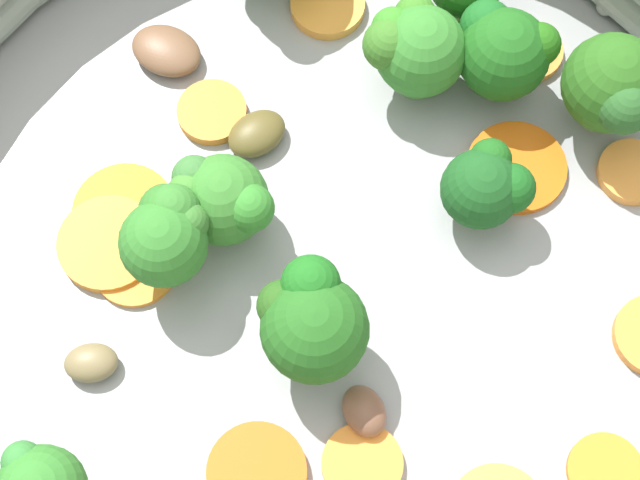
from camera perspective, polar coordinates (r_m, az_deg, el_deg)
ground_plane at (r=0.44m, az=0.00°, el=-1.29°), size 4.00×4.00×0.00m
skillet at (r=0.44m, az=0.00°, el=-1.02°), size 0.36×0.36×0.01m
skillet_rim_wall at (r=0.41m, az=0.00°, el=0.75°), size 0.38×0.38×0.06m
skillet_rivet_right at (r=0.50m, az=15.02°, el=11.96°), size 0.01×0.01×0.01m
carrot_slice_0 at (r=0.49m, az=0.41°, el=12.39°), size 0.04×0.04×0.01m
carrot_slice_1 at (r=0.45m, az=-10.41°, el=1.51°), size 0.05×0.05×0.00m
carrot_slice_2 at (r=0.41m, az=2.27°, el=-11.86°), size 0.03×0.03×0.00m
carrot_slice_3 at (r=0.46m, az=10.43°, el=3.83°), size 0.04×0.04×0.00m
carrot_slice_5 at (r=0.46m, az=16.32°, el=3.50°), size 0.04×0.04×0.00m
carrot_slice_6 at (r=0.48m, az=11.05°, el=9.85°), size 0.03×0.03×0.00m
carrot_slice_8 at (r=0.46m, az=-5.78°, el=6.80°), size 0.03×0.03×0.00m
carrot_slice_9 at (r=0.41m, az=-3.38°, el=-12.28°), size 0.04×0.04×0.01m
carrot_slice_10 at (r=0.44m, az=-9.82°, el=-1.43°), size 0.05×0.05×0.00m
carrot_slice_11 at (r=0.42m, az=14.98°, el=-11.83°), size 0.03×0.03×0.00m
carrot_slice_12 at (r=0.44m, az=-11.22°, el=-0.20°), size 0.04×0.04×0.01m
broccoli_floret_0 at (r=0.45m, az=15.54°, el=7.96°), size 0.04×0.04×0.05m
broccoli_floret_1 at (r=0.45m, az=5.05°, el=10.19°), size 0.04×0.04×0.05m
broccoli_floret_2 at (r=0.43m, az=8.86°, el=2.82°), size 0.04×0.03×0.04m
broccoli_floret_3 at (r=0.39m, az=-0.45°, el=-4.43°), size 0.04×0.04×0.05m
broccoli_floret_4 at (r=0.45m, az=9.77°, el=9.92°), size 0.04×0.04×0.05m
broccoli_floret_5 at (r=0.41m, az=-8.16°, el=0.34°), size 0.04×0.04×0.05m
broccoli_floret_8 at (r=0.42m, az=-5.30°, el=2.18°), size 0.04×0.04×0.04m
mushroom_piece_0 at (r=0.41m, az=2.37°, el=-9.11°), size 0.02×0.02×0.01m
mushroom_piece_1 at (r=0.42m, az=-12.11°, el=-6.42°), size 0.03×0.02×0.01m
mushroom_piece_2 at (r=0.48m, az=-8.40°, el=9.84°), size 0.04×0.04×0.01m
mushroom_piece_3 at (r=0.45m, az=-3.40°, el=5.68°), size 0.03×0.02×0.01m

